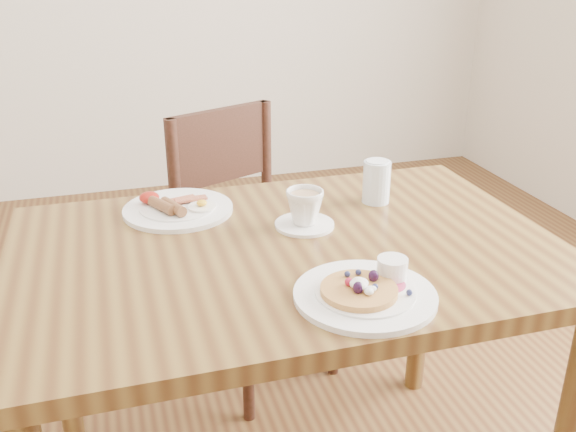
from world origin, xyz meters
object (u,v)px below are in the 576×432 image
object	(u,v)px
dining_table	(288,284)
breakfast_plate	(176,208)
pancake_plate	(367,291)
water_glass	(376,182)
chair_far	(247,234)
teacup_saucer	(305,210)

from	to	relation	value
dining_table	breakfast_plate	size ratio (longest dim) A/B	4.44
pancake_plate	water_glass	bearing A→B (deg)	64.42
dining_table	pancake_plate	bearing A→B (deg)	-73.13
breakfast_plate	chair_far	bearing A→B (deg)	54.82
pancake_plate	chair_far	bearing A→B (deg)	92.06
dining_table	breakfast_plate	world-z (taller)	breakfast_plate
chair_far	water_glass	size ratio (longest dim) A/B	8.13
dining_table	water_glass	bearing A→B (deg)	32.30
pancake_plate	teacup_saucer	size ratio (longest dim) A/B	1.93
teacup_saucer	chair_far	bearing A→B (deg)	92.14
pancake_plate	water_glass	size ratio (longest dim) A/B	2.49
water_glass	dining_table	bearing A→B (deg)	-147.70
chair_far	pancake_plate	size ratio (longest dim) A/B	3.26
teacup_saucer	water_glass	distance (m)	0.24
dining_table	teacup_saucer	size ratio (longest dim) A/B	8.57
teacup_saucer	water_glass	bearing A→B (deg)	23.07
chair_far	breakfast_plate	distance (m)	0.52
dining_table	chair_far	distance (m)	0.65
breakfast_plate	teacup_saucer	size ratio (longest dim) A/B	1.93
dining_table	teacup_saucer	bearing A→B (deg)	52.90
pancake_plate	breakfast_plate	distance (m)	0.59
breakfast_plate	water_glass	world-z (taller)	water_glass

